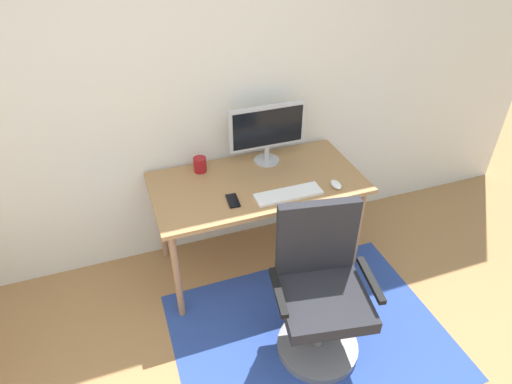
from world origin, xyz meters
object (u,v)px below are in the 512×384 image
cell_phone (233,201)px  desk (257,190)px  coffee_cup (200,165)px  monitor (267,129)px  computer_mouse (336,185)px  office_chair (320,296)px  keyboard (288,194)px

cell_phone → desk: bearing=40.6°
coffee_cup → cell_phone: bearing=-75.5°
desk → monitor: 0.41m
desk → computer_mouse: bearing=-27.3°
office_chair → keyboard: bearing=97.0°
monitor → coffee_cup: 0.51m
desk → computer_mouse: (0.45, -0.23, 0.09)m
monitor → keyboard: monitor is taller
monitor → office_chair: size_ratio=0.56×
desk → coffee_cup: size_ratio=13.54×
office_chair → desk: bearing=107.2°
cell_phone → coffee_cup: bearing=108.7°
desk → coffee_cup: coffee_cup is taller
monitor → coffee_cup: size_ratio=5.20×
coffee_cup → cell_phone: 0.42m
keyboard → coffee_cup: coffee_cup is taller
desk → cell_phone: (-0.22, -0.16, 0.08)m
desk → keyboard: (0.13, -0.22, 0.08)m
computer_mouse → cell_phone: size_ratio=0.74×
computer_mouse → office_chair: size_ratio=0.11×
computer_mouse → coffee_cup: 0.91m
coffee_cup → office_chair: office_chair is taller
desk → office_chair: size_ratio=1.45×
desk → monitor: monitor is taller
computer_mouse → keyboard: bearing=177.3°
keyboard → office_chair: office_chair is taller
keyboard → computer_mouse: 0.33m
cell_phone → keyboard: bearing=-5.0°
desk → monitor: (0.15, 0.21, 0.32)m
monitor → keyboard: (-0.02, -0.43, -0.24)m
cell_phone → computer_mouse: bearing=-1.9°
computer_mouse → cell_phone: (-0.67, 0.07, -0.01)m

